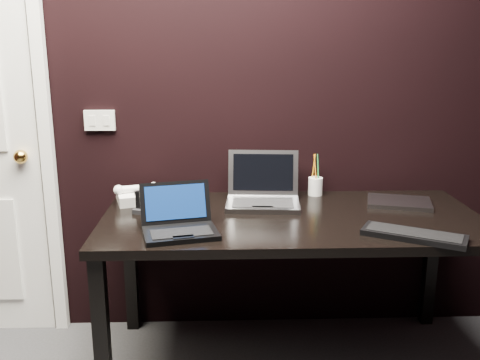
{
  "coord_description": "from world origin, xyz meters",
  "views": [
    {
      "loc": [
        -0.01,
        -0.88,
        1.49
      ],
      "look_at": [
        0.06,
        1.35,
        0.92
      ],
      "focal_mm": 40.0,
      "sensor_mm": 36.0,
      "label": 1
    }
  ],
  "objects_px": {
    "closed_laptop": "(399,202)",
    "pen_cup": "(315,186)",
    "mobile_phone": "(141,205)",
    "netbook": "(179,224)",
    "silver_laptop": "(263,195)",
    "ext_keyboard": "(414,235)",
    "desk": "(292,232)",
    "desk_phone": "(136,195)"
  },
  "relations": [
    {
      "from": "mobile_phone",
      "to": "closed_laptop",
      "type": "bearing_deg",
      "value": 4.38
    },
    {
      "from": "ext_keyboard",
      "to": "closed_laptop",
      "type": "height_order",
      "value": "ext_keyboard"
    },
    {
      "from": "desk",
      "to": "netbook",
      "type": "relative_size",
      "value": 4.94
    },
    {
      "from": "ext_keyboard",
      "to": "closed_laptop",
      "type": "relative_size",
      "value": 1.22
    },
    {
      "from": "netbook",
      "to": "silver_laptop",
      "type": "height_order",
      "value": "silver_laptop"
    },
    {
      "from": "silver_laptop",
      "to": "desk_phone",
      "type": "height_order",
      "value": "silver_laptop"
    },
    {
      "from": "ext_keyboard",
      "to": "mobile_phone",
      "type": "xyz_separation_m",
      "value": [
        -1.13,
        0.36,
        0.02
      ]
    },
    {
      "from": "closed_laptop",
      "to": "desk",
      "type": "bearing_deg",
      "value": -163.84
    },
    {
      "from": "closed_laptop",
      "to": "pen_cup",
      "type": "distance_m",
      "value": 0.42
    },
    {
      "from": "silver_laptop",
      "to": "closed_laptop",
      "type": "bearing_deg",
      "value": -2.18
    },
    {
      "from": "silver_laptop",
      "to": "mobile_phone",
      "type": "height_order",
      "value": "silver_laptop"
    },
    {
      "from": "desk_phone",
      "to": "mobile_phone",
      "type": "distance_m",
      "value": 0.17
    },
    {
      "from": "netbook",
      "to": "pen_cup",
      "type": "relative_size",
      "value": 1.61
    },
    {
      "from": "netbook",
      "to": "pen_cup",
      "type": "bearing_deg",
      "value": 39.72
    },
    {
      "from": "ext_keyboard",
      "to": "desk",
      "type": "bearing_deg",
      "value": 146.16
    },
    {
      "from": "mobile_phone",
      "to": "netbook",
      "type": "bearing_deg",
      "value": -54.23
    },
    {
      "from": "desk_phone",
      "to": "mobile_phone",
      "type": "xyz_separation_m",
      "value": [
        0.04,
        -0.16,
        -0.0
      ]
    },
    {
      "from": "desk_phone",
      "to": "closed_laptop",
      "type": "bearing_deg",
      "value": -2.99
    },
    {
      "from": "silver_laptop",
      "to": "ext_keyboard",
      "type": "distance_m",
      "value": 0.74
    },
    {
      "from": "netbook",
      "to": "pen_cup",
      "type": "height_order",
      "value": "pen_cup"
    },
    {
      "from": "ext_keyboard",
      "to": "mobile_phone",
      "type": "relative_size",
      "value": 4.16
    },
    {
      "from": "netbook",
      "to": "ext_keyboard",
      "type": "bearing_deg",
      "value": -5.59
    },
    {
      "from": "netbook",
      "to": "ext_keyboard",
      "type": "relative_size",
      "value": 0.83
    },
    {
      "from": "desk_phone",
      "to": "silver_laptop",
      "type": "bearing_deg",
      "value": -3.86
    },
    {
      "from": "closed_laptop",
      "to": "pen_cup",
      "type": "xyz_separation_m",
      "value": [
        -0.38,
        0.18,
        0.04
      ]
    },
    {
      "from": "mobile_phone",
      "to": "desk",
      "type": "bearing_deg",
      "value": -5.17
    },
    {
      "from": "silver_laptop",
      "to": "closed_laptop",
      "type": "distance_m",
      "value": 0.66
    },
    {
      "from": "closed_laptop",
      "to": "pen_cup",
      "type": "height_order",
      "value": "pen_cup"
    },
    {
      "from": "closed_laptop",
      "to": "desk_phone",
      "type": "height_order",
      "value": "desk_phone"
    },
    {
      "from": "desk",
      "to": "silver_laptop",
      "type": "distance_m",
      "value": 0.25
    },
    {
      "from": "silver_laptop",
      "to": "closed_laptop",
      "type": "height_order",
      "value": "silver_laptop"
    },
    {
      "from": "closed_laptop",
      "to": "pen_cup",
      "type": "bearing_deg",
      "value": 154.85
    },
    {
      "from": "mobile_phone",
      "to": "pen_cup",
      "type": "relative_size",
      "value": 0.47
    },
    {
      "from": "closed_laptop",
      "to": "netbook",
      "type": "bearing_deg",
      "value": -160.5
    },
    {
      "from": "desk",
      "to": "desk_phone",
      "type": "distance_m",
      "value": 0.77
    },
    {
      "from": "netbook",
      "to": "silver_laptop",
      "type": "bearing_deg",
      "value": 46.3
    },
    {
      "from": "closed_laptop",
      "to": "ext_keyboard",
      "type": "bearing_deg",
      "value": -101.09
    },
    {
      "from": "desk",
      "to": "silver_laptop",
      "type": "height_order",
      "value": "silver_laptop"
    },
    {
      "from": "ext_keyboard",
      "to": "pen_cup",
      "type": "xyz_separation_m",
      "value": [
        -0.29,
        0.63,
        0.04
      ]
    },
    {
      "from": "closed_laptop",
      "to": "mobile_phone",
      "type": "xyz_separation_m",
      "value": [
        -1.22,
        -0.09,
        0.03
      ]
    },
    {
      "from": "silver_laptop",
      "to": "netbook",
      "type": "bearing_deg",
      "value": -133.7
    },
    {
      "from": "desk_phone",
      "to": "mobile_phone",
      "type": "relative_size",
      "value": 2.23
    }
  ]
}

